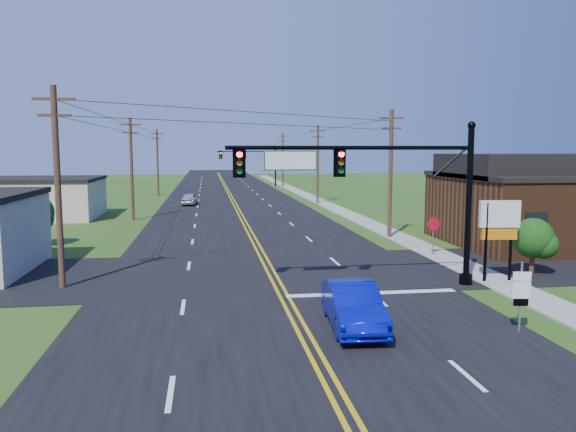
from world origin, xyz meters
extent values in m
plane|color=#224714|center=(0.00, 0.00, 0.00)|extent=(260.00, 260.00, 0.00)
cube|color=black|center=(0.00, 50.00, 0.02)|extent=(16.00, 220.00, 0.04)
cube|color=black|center=(0.00, 12.00, 0.02)|extent=(70.00, 10.00, 0.04)
cube|color=gray|center=(10.50, 40.00, 0.04)|extent=(2.00, 160.00, 0.08)
cylinder|color=black|center=(8.80, 8.00, 3.60)|extent=(0.28, 0.28, 7.20)
cylinder|color=black|center=(8.80, 8.00, 0.25)|extent=(0.60, 0.60, 0.50)
sphere|color=black|center=(8.80, 8.00, 7.30)|extent=(0.36, 0.36, 0.36)
cylinder|color=black|center=(3.30, 8.00, 6.30)|extent=(11.00, 0.18, 0.18)
cube|color=#04531C|center=(0.60, 8.00, 5.75)|extent=(2.30, 0.06, 0.85)
cylinder|color=black|center=(8.80, 80.00, 3.60)|extent=(0.28, 0.28, 7.20)
cylinder|color=black|center=(8.80, 80.00, 0.25)|extent=(0.60, 0.60, 0.50)
sphere|color=black|center=(8.80, 80.00, 7.30)|extent=(0.36, 0.36, 0.36)
cylinder|color=black|center=(3.80, 80.00, 6.00)|extent=(10.00, 0.18, 0.18)
cube|color=#04531C|center=(0.60, 80.00, 5.45)|extent=(2.30, 0.06, 0.85)
cube|color=#502C16|center=(20.00, 18.00, 2.20)|extent=(14.00, 11.00, 4.40)
cube|color=black|center=(20.00, 18.00, 4.55)|extent=(14.20, 11.20, 0.30)
cube|color=beige|center=(-19.00, 38.00, 1.70)|extent=(12.00, 9.00, 3.40)
cube|color=black|center=(-19.00, 38.00, 3.55)|extent=(12.20, 9.20, 0.30)
cylinder|color=#382419|center=(-9.50, 10.00, 4.50)|extent=(0.28, 0.28, 9.00)
cube|color=#382419|center=(-9.50, 10.00, 8.40)|extent=(1.80, 0.12, 0.12)
cube|color=#382419|center=(-9.50, 10.00, 7.70)|extent=(1.40, 0.12, 0.12)
cylinder|color=#382419|center=(-9.50, 35.00, 4.50)|extent=(0.28, 0.28, 9.00)
cube|color=#382419|center=(-9.50, 35.00, 8.40)|extent=(1.80, 0.12, 0.12)
cube|color=#382419|center=(-9.50, 35.00, 7.70)|extent=(1.40, 0.12, 0.12)
cylinder|color=#382419|center=(-9.50, 62.00, 4.50)|extent=(0.28, 0.28, 9.00)
cube|color=#382419|center=(-9.50, 62.00, 8.40)|extent=(1.80, 0.12, 0.12)
cube|color=#382419|center=(-9.50, 62.00, 7.70)|extent=(1.40, 0.12, 0.12)
cylinder|color=#382419|center=(9.80, 22.00, 4.50)|extent=(0.28, 0.28, 9.00)
cube|color=#382419|center=(9.80, 22.00, 8.40)|extent=(1.80, 0.12, 0.12)
cube|color=#382419|center=(9.80, 22.00, 7.70)|extent=(1.40, 0.12, 0.12)
cylinder|color=#382419|center=(9.80, 48.00, 4.50)|extent=(0.28, 0.28, 9.00)
cube|color=#382419|center=(9.80, 48.00, 8.40)|extent=(1.80, 0.12, 0.12)
cube|color=#382419|center=(9.80, 48.00, 7.70)|extent=(1.40, 0.12, 0.12)
cylinder|color=#382419|center=(9.80, 78.00, 4.50)|extent=(0.28, 0.28, 9.00)
cube|color=#382419|center=(9.80, 78.00, 8.40)|extent=(1.80, 0.12, 0.12)
cube|color=#382419|center=(9.80, 78.00, 7.70)|extent=(1.40, 0.12, 0.12)
cylinder|color=#382419|center=(16.00, 26.00, 0.92)|extent=(0.24, 0.24, 1.85)
sphere|color=#173C0E|center=(16.00, 26.00, 2.60)|extent=(3.00, 3.00, 3.00)
cylinder|color=#382419|center=(13.00, 9.50, 0.66)|extent=(0.24, 0.24, 1.32)
sphere|color=#173C0E|center=(13.00, 9.50, 1.86)|extent=(2.00, 2.00, 2.00)
cylinder|color=#382419|center=(-14.00, 22.00, 0.77)|extent=(0.24, 0.24, 1.54)
sphere|color=#173C0E|center=(-14.00, 22.00, 2.17)|extent=(2.40, 2.40, 2.40)
imported|color=#080FAF|center=(1.99, 2.57, 0.78)|extent=(1.97, 4.83, 1.56)
imported|color=silver|center=(-4.91, 48.04, 0.67)|extent=(1.97, 4.10, 1.35)
cylinder|color=slate|center=(7.50, 1.31, 1.22)|extent=(0.09, 0.09, 2.45)
cube|color=white|center=(7.50, 1.28, 1.95)|extent=(0.61, 0.14, 0.33)
cube|color=white|center=(7.50, 1.28, 1.50)|extent=(0.61, 0.14, 0.61)
cube|color=black|center=(7.50, 1.28, 1.06)|extent=(0.50, 0.12, 0.24)
cylinder|color=slate|center=(10.11, 15.02, 1.07)|extent=(0.08, 0.08, 2.15)
cylinder|color=#BA0A26|center=(10.11, 14.99, 1.89)|extent=(0.81, 0.17, 0.82)
cylinder|color=black|center=(9.87, 8.30, 1.88)|extent=(0.16, 0.16, 3.77)
cylinder|color=black|center=(11.13, 8.30, 1.88)|extent=(0.16, 0.16, 3.77)
cube|color=silver|center=(10.50, 8.30, 3.24)|extent=(1.90, 0.46, 1.26)
cube|color=#CC720C|center=(10.50, 8.30, 2.30)|extent=(1.69, 0.41, 0.52)
camera|label=1|loc=(-3.00, -15.94, 6.20)|focal=35.00mm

